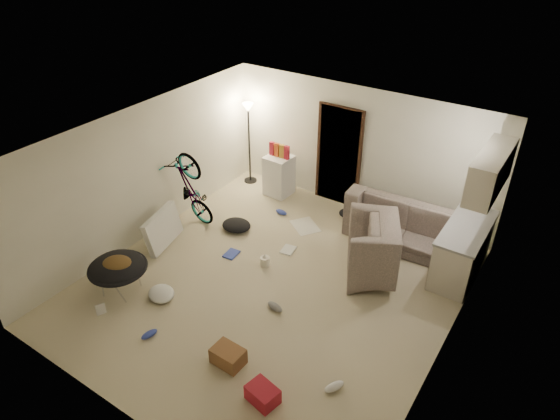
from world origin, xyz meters
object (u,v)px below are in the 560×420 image
Objects in this scene: floor_lamp at (249,126)px; drink_case_a at (228,356)px; saucer_chair at (119,272)px; sofa at (410,224)px; mini_fridge at (279,175)px; kitchen_counter at (462,251)px; tv_box at (163,229)px; drink_case_b at (263,394)px; armchair at (395,258)px; juicer at (265,261)px; bicycle at (193,204)px.

floor_lamp reaches higher than drink_case_a.
saucer_chair is at bearing 176.91° from drink_case_a.
sofa is 2.95m from mini_fridge.
kitchen_counter is at bearing -7.66° from floor_lamp.
kitchen_counter is 5.19m from tv_box.
tv_box reaches higher than drink_case_a.
kitchen_counter is 4.13m from drink_case_b.
kitchen_counter is 1.26× the size of armchair.
drink_case_a reaches higher than juicer.
bicycle is 4.14× the size of drink_case_b.
juicer is at bearing -95.20° from bicycle.
tv_box is at bearing 31.53° from sofa.
armchair is 3.37m from mini_fridge.
floor_lamp is 2.96m from tv_box.
armchair is 3.24m from drink_case_b.
armchair is 1.28× the size of saucer_chair.
drink_case_a is (2.72, -1.54, -0.19)m from tv_box.
sofa reaches higher than saucer_chair.
juicer is (2.01, -2.30, -1.21)m from floor_lamp.
bicycle is 6.82× the size of juicer.
armchair is at bearing 70.73° from drink_case_a.
drink_case_b is (2.72, -4.46, -0.32)m from mini_fridge.
armchair is at bearing 95.20° from sofa.
saucer_chair is 3.90× the size of juicer.
mini_fridge is (-2.95, 0.10, 0.10)m from sofa.
sofa is 1.18m from armchair.
drink_case_b is (3.45, -2.59, -0.31)m from bicycle.
floor_lamp is at bearing 45.15° from armchair.
armchair is 3.19m from drink_case_a.
saucer_chair is 2.15× the size of drink_case_a.
drink_case_a is at bearing -61.64° from mini_fridge.
mini_fridge reaches higher than drink_case_b.
drink_case_a is 0.78m from drink_case_b.
kitchen_counter reaches higher than armchair.
saucer_chair is at bearing -141.42° from kitchen_counter.
tv_box reaches higher than drink_case_b.
drink_case_b is at bearing 146.87° from armchair.
bicycle reaches higher than sofa.
drink_case_a is 2.18m from juicer.
drink_case_a is (-1.14, -2.96, -0.26)m from armchair.
mini_fridge is 2.52m from juicer.
bicycle is 0.82m from tv_box.
floor_lamp is 5.29m from drink_case_a.
drink_case_a is at bearing -118.74° from kitchen_counter.
floor_lamp is at bearing -6.60° from sofa.
mini_fridge is at bearing 133.06° from drink_case_b.
tv_box is 3.13m from drink_case_a.
sofa is at bearing 98.69° from drink_case_b.
sofa is 2.76m from juicer.
tv_box is (-3.68, -2.59, -0.02)m from sofa.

